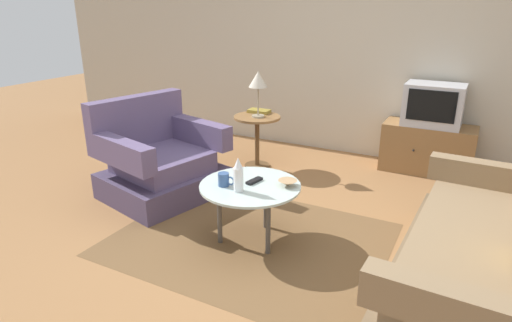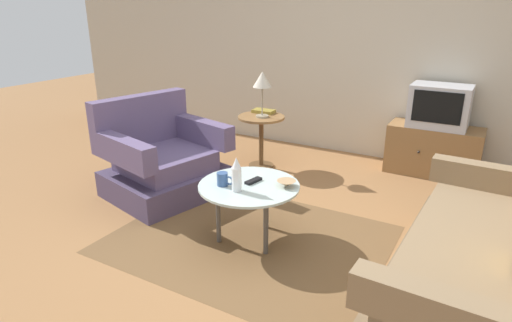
# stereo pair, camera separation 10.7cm
# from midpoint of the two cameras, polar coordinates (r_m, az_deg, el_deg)

# --- Properties ---
(ground_plane) EXTENTS (16.00, 16.00, 0.00)m
(ground_plane) POSITION_cam_midpoint_polar(r_m,az_deg,el_deg) (3.36, 0.35, -10.63)
(ground_plane) COLOR olive
(back_wall) EXTENTS (9.00, 0.12, 2.70)m
(back_wall) POSITION_cam_midpoint_polar(r_m,az_deg,el_deg) (5.18, 13.38, 15.51)
(back_wall) COLOR #BCB29E
(back_wall) RESTS_ON ground
(area_rug) EXTENTS (2.01, 1.59, 0.00)m
(area_rug) POSITION_cam_midpoint_polar(r_m,az_deg,el_deg) (3.39, -1.66, -10.28)
(area_rug) COLOR brown
(area_rug) RESTS_ON ground
(armchair) EXTENTS (1.08, 1.17, 0.90)m
(armchair) POSITION_cam_midpoint_polar(r_m,az_deg,el_deg) (4.17, -13.36, -0.25)
(armchair) COLOR #4B3E5C
(armchair) RESTS_ON ground
(couch) EXTENTS (1.02, 1.93, 0.86)m
(couch) POSITION_cam_midpoint_polar(r_m,az_deg,el_deg) (2.93, 27.78, -11.85)
(couch) COLOR brown
(couch) RESTS_ON ground
(coffee_table) EXTENTS (0.75, 0.75, 0.46)m
(coffee_table) POSITION_cam_midpoint_polar(r_m,az_deg,el_deg) (3.20, -1.72, -3.85)
(coffee_table) COLOR #B2C6C1
(coffee_table) RESTS_ON ground
(side_table) EXTENTS (0.50, 0.50, 0.58)m
(side_table) POSITION_cam_midpoint_polar(r_m,az_deg,el_deg) (4.70, -0.51, 4.02)
(side_table) COLOR olive
(side_table) RESTS_ON ground
(tv_stand) EXTENTS (0.92, 0.43, 0.52)m
(tv_stand) POSITION_cam_midpoint_polar(r_m,az_deg,el_deg) (4.93, 21.04, 1.54)
(tv_stand) COLOR olive
(tv_stand) RESTS_ON ground
(television) EXTENTS (0.57, 0.39, 0.43)m
(television) POSITION_cam_midpoint_polar(r_m,az_deg,el_deg) (4.81, 21.73, 6.89)
(television) COLOR #B7B7BC
(television) RESTS_ON tv_stand
(table_lamp) EXTENTS (0.20, 0.20, 0.48)m
(table_lamp) POSITION_cam_midpoint_polar(r_m,az_deg,el_deg) (4.54, -0.41, 10.43)
(table_lamp) COLOR #9E937A
(table_lamp) RESTS_ON side_table
(vase) EXTENTS (0.07, 0.07, 0.25)m
(vase) POSITION_cam_midpoint_polar(r_m,az_deg,el_deg) (3.04, -3.36, -1.89)
(vase) COLOR white
(vase) RESTS_ON coffee_table
(mug) EXTENTS (0.13, 0.08, 0.10)m
(mug) POSITION_cam_midpoint_polar(r_m,az_deg,el_deg) (3.16, -5.19, -2.46)
(mug) COLOR #335184
(mug) RESTS_ON coffee_table
(bowl) EXTENTS (0.14, 0.14, 0.05)m
(bowl) POSITION_cam_midpoint_polar(r_m,az_deg,el_deg) (3.16, 3.22, -2.93)
(bowl) COLOR tan
(bowl) RESTS_ON coffee_table
(tv_remote_dark) EXTENTS (0.08, 0.15, 0.02)m
(tv_remote_dark) POSITION_cam_midpoint_polar(r_m,az_deg,el_deg) (3.23, -1.17, -2.63)
(tv_remote_dark) COLOR black
(tv_remote_dark) RESTS_ON coffee_table
(book) EXTENTS (0.24, 0.15, 0.03)m
(book) POSITION_cam_midpoint_polar(r_m,az_deg,el_deg) (4.80, -0.24, 6.58)
(book) COLOR olive
(book) RESTS_ON side_table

